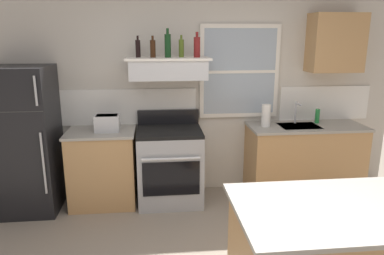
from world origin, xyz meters
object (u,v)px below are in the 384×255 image
(refrigerator, at_px, (24,140))
(bottle_brown_stout, at_px, (153,48))
(toaster, at_px, (107,123))
(bottle_balsamic_dark, at_px, (138,48))
(bottle_olive_oil_square, at_px, (181,48))
(dish_soap_bottle, at_px, (317,116))
(bottle_red_label_wine, at_px, (197,47))
(paper_towel_roll, at_px, (266,116))
(bottle_dark_green_wine, at_px, (168,45))
(stove_range, at_px, (170,165))

(refrigerator, relative_size, bottle_brown_stout, 6.89)
(toaster, height_order, bottle_balsamic_dark, bottle_balsamic_dark)
(bottle_balsamic_dark, distance_m, bottle_brown_stout, 0.17)
(refrigerator, relative_size, bottle_olive_oil_square, 6.70)
(bottle_balsamic_dark, xyz_separation_m, dish_soap_bottle, (2.22, 0.02, -0.85))
(refrigerator, height_order, bottle_red_label_wine, bottle_red_label_wine)
(bottle_brown_stout, height_order, paper_towel_roll, bottle_brown_stout)
(bottle_dark_green_wine, distance_m, bottle_olive_oil_square, 0.17)
(bottle_olive_oil_square, bearing_deg, bottle_balsamic_dark, 179.09)
(bottle_red_label_wine, distance_m, dish_soap_bottle, 1.78)
(refrigerator, xyz_separation_m, stove_range, (1.65, 0.02, -0.37))
(bottle_balsamic_dark, xyz_separation_m, bottle_olive_oil_square, (0.50, -0.01, 0.00))
(bottle_balsamic_dark, relative_size, bottle_dark_green_wine, 0.75)
(stove_range, distance_m, paper_towel_roll, 1.31)
(bottle_brown_stout, bearing_deg, stove_range, -22.58)
(bottle_balsamic_dark, distance_m, paper_towel_roll, 1.72)
(stove_range, height_order, bottle_balsamic_dark, bottle_balsamic_dark)
(bottle_balsamic_dark, xyz_separation_m, bottle_brown_stout, (0.17, -0.05, 0.00))
(bottle_olive_oil_square, distance_m, paper_towel_roll, 1.30)
(bottle_brown_stout, distance_m, bottle_olive_oil_square, 0.33)
(toaster, bearing_deg, bottle_olive_oil_square, 6.56)
(stove_range, bearing_deg, bottle_olive_oil_square, 34.44)
(bottle_dark_green_wine, distance_m, dish_soap_bottle, 2.08)
(toaster, bearing_deg, bottle_red_label_wine, 2.14)
(toaster, xyz_separation_m, bottle_red_label_wine, (1.05, 0.04, 0.86))
(bottle_dark_green_wine, xyz_separation_m, bottle_olive_oil_square, (0.16, 0.04, -0.03))
(stove_range, xyz_separation_m, bottle_olive_oil_square, (0.16, 0.11, 1.39))
(bottle_balsamic_dark, bearing_deg, toaster, -164.05)
(refrigerator, relative_size, dish_soap_bottle, 9.27)
(refrigerator, distance_m, bottle_red_label_wine, 2.23)
(paper_towel_roll, bearing_deg, stove_range, -178.18)
(bottle_brown_stout, distance_m, dish_soap_bottle, 2.22)
(refrigerator, bearing_deg, bottle_balsamic_dark, 6.04)
(toaster, bearing_deg, bottle_balsamic_dark, 15.95)
(stove_range, distance_m, bottle_red_label_wine, 1.44)
(bottle_red_label_wine, height_order, dish_soap_bottle, bottle_red_label_wine)
(refrigerator, xyz_separation_m, bottle_red_label_wine, (1.98, 0.07, 1.03))
(bottle_balsamic_dark, relative_size, paper_towel_roll, 0.90)
(stove_range, bearing_deg, bottle_brown_stout, 157.42)
(bottle_olive_oil_square, bearing_deg, bottle_dark_green_wine, -164.85)
(bottle_red_label_wine, bearing_deg, bottle_olive_oil_square, 160.54)
(refrigerator, distance_m, dish_soap_bottle, 3.54)
(refrigerator, relative_size, paper_towel_roll, 6.18)
(toaster, distance_m, paper_towel_roll, 1.90)
(bottle_balsamic_dark, xyz_separation_m, paper_towel_roll, (1.52, -0.08, -0.80))
(bottle_balsamic_dark, height_order, bottle_brown_stout, same)
(toaster, relative_size, stove_range, 0.27)
(bottle_balsamic_dark, bearing_deg, bottle_dark_green_wine, -8.50)
(toaster, relative_size, bottle_olive_oil_square, 1.19)
(refrigerator, height_order, toaster, refrigerator)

